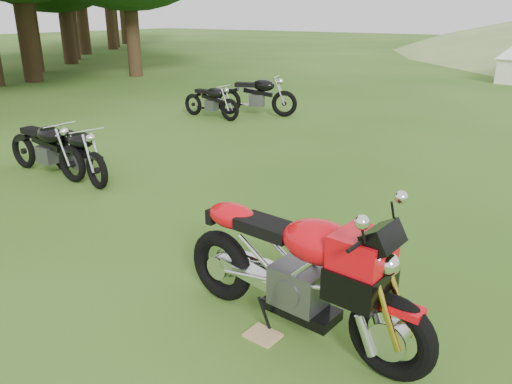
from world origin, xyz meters
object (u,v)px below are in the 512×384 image
Objects in this scene: vintage_moto_d at (256,94)px; vintage_moto_b at (45,146)px; sport_motorcycle at (297,260)px; vintage_moto_a at (77,151)px; vintage_moto_c at (211,100)px; plywood_board at (263,335)px.

vintage_moto_b is at bearing -110.44° from vintage_moto_d.
sport_motorcycle is 5.28m from vintage_moto_a.
vintage_moto_d is at bearing 108.19° from vintage_moto_a.
vintage_moto_b is 5.33m from vintage_moto_c.
plywood_board is at bearing -8.38° from vintage_moto_a.
vintage_moto_a is 0.97× the size of vintage_moto_b.
vintage_moto_b is 6.21m from vintage_moto_d.
sport_motorcycle is 9.30m from vintage_moto_c.
vintage_moto_a reaches higher than plywood_board.
vintage_moto_c is at bearing 138.92° from sport_motorcycle.
vintage_moto_c is at bearing 117.49° from vintage_moto_a.
vintage_moto_c is at bearing 132.58° from plywood_board.
vintage_moto_c is (-6.50, 6.65, -0.22)m from sport_motorcycle.
plywood_board is 0.15× the size of vintage_moto_b.
vintage_moto_d reaches higher than vintage_moto_b.
vintage_moto_d reaches higher than vintage_moto_c.
sport_motorcycle is 8.22× the size of plywood_board.
vintage_moto_c is (-0.83, 5.26, -0.04)m from vintage_moto_b.
vintage_moto_c is at bearing -149.52° from vintage_moto_d.
sport_motorcycle is at bearing -43.66° from vintage_moto_c.
vintage_moto_d reaches higher than plywood_board.
sport_motorcycle is 1.30× the size of vintage_moto_c.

